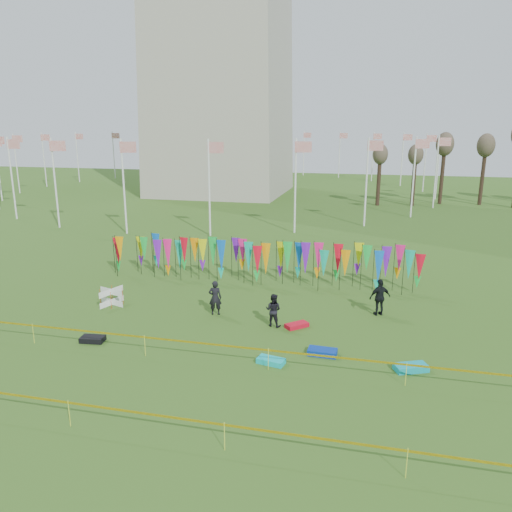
% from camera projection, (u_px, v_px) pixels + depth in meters
% --- Properties ---
extents(ground, '(160.00, 160.00, 0.00)m').
position_uv_depth(ground, '(203.00, 347.00, 21.03)').
color(ground, '#325919').
rests_on(ground, ground).
extents(flagpole_ring, '(57.40, 56.16, 8.00)m').
position_uv_depth(flagpole_ring, '(223.00, 163.00, 68.32)').
color(flagpole_ring, silver).
rests_on(flagpole_ring, ground).
extents(banner_row, '(18.64, 0.64, 2.49)m').
position_uv_depth(banner_row, '(259.00, 256.00, 29.16)').
color(banner_row, black).
rests_on(banner_row, ground).
extents(caution_tape_near, '(26.00, 0.02, 0.90)m').
position_uv_depth(caution_tape_near, '(185.00, 342.00, 19.57)').
color(caution_tape_near, yellow).
rests_on(caution_tape_near, ground).
extents(caution_tape_far, '(26.00, 0.02, 0.90)m').
position_uv_depth(caution_tape_far, '(123.00, 412.00, 14.84)').
color(caution_tape_far, yellow).
rests_on(caution_tape_far, ground).
extents(box_kite, '(0.81, 0.81, 0.90)m').
position_uv_depth(box_kite, '(112.00, 297.00, 25.77)').
color(box_kite, red).
rests_on(box_kite, ground).
extents(person_left, '(0.72, 0.59, 1.73)m').
position_uv_depth(person_left, '(215.00, 298.00, 24.39)').
color(person_left, black).
rests_on(person_left, ground).
extents(person_mid, '(0.83, 0.60, 1.57)m').
position_uv_depth(person_mid, '(273.00, 310.00, 23.01)').
color(person_mid, black).
rests_on(person_mid, ground).
extents(person_right, '(1.23, 1.03, 1.83)m').
position_uv_depth(person_right, '(380.00, 297.00, 24.30)').
color(person_right, black).
rests_on(person_right, ground).
extents(kite_bag_turquoise, '(1.15, 0.74, 0.21)m').
position_uv_depth(kite_bag_turquoise, '(271.00, 361.00, 19.51)').
color(kite_bag_turquoise, '#0DC9CD').
rests_on(kite_bag_turquoise, ground).
extents(kite_bag_blue, '(1.19, 0.66, 0.24)m').
position_uv_depth(kite_bag_blue, '(322.00, 352.00, 20.24)').
color(kite_bag_blue, '#0932A0').
rests_on(kite_bag_blue, ground).
extents(kite_bag_red, '(1.12, 1.10, 0.20)m').
position_uv_depth(kite_bag_red, '(297.00, 325.00, 23.01)').
color(kite_bag_red, red).
rests_on(kite_bag_red, ground).
extents(kite_bag_black, '(1.06, 0.68, 0.23)m').
position_uv_depth(kite_bag_black, '(93.00, 339.00, 21.48)').
color(kite_bag_black, black).
rests_on(kite_bag_black, ground).
extents(kite_bag_teal, '(1.38, 1.05, 0.24)m').
position_uv_depth(kite_bag_teal, '(411.00, 368.00, 18.94)').
color(kite_bag_teal, '#0DA5B6').
rests_on(kite_bag_teal, ground).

